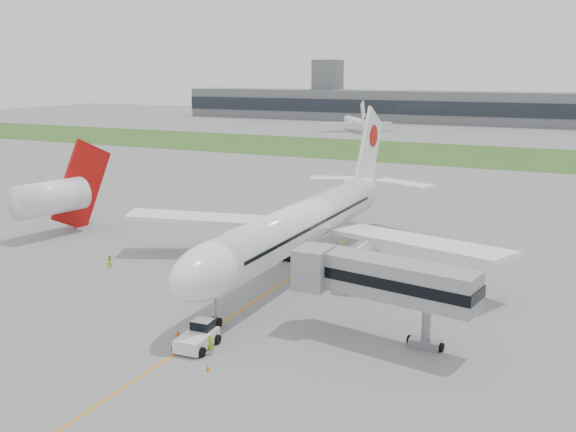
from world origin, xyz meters
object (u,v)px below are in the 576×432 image
at_px(jet_bridge, 379,278).
at_px(ground_crew_near, 211,344).
at_px(pushback_tug, 198,336).
at_px(neighbor_aircraft, 55,196).
at_px(airliner, 305,221).

xyz_separation_m(jet_bridge, ground_crew_near, (-11.32, -8.98, -4.64)).
distance_m(pushback_tug, neighbor_aircraft, 46.39).
bearing_deg(neighbor_aircraft, airliner, 11.44).
distance_m(airliner, ground_crew_near, 25.61).
height_order(airliner, neighbor_aircraft, airliner).
bearing_deg(jet_bridge, airliner, 140.87).
height_order(airliner, ground_crew_near, airliner).
bearing_deg(ground_crew_near, jet_bridge, -142.31).
xyz_separation_m(airliner, jet_bridge, (14.01, -16.04, -0.16)).
distance_m(pushback_tug, jet_bridge, 16.03).
xyz_separation_m(pushback_tug, ground_crew_near, (1.73, -0.84, -0.11)).
bearing_deg(jet_bridge, pushback_tug, -138.33).
relative_size(jet_bridge, neighbor_aircraft, 0.95).
xyz_separation_m(airliner, neighbor_aircraft, (-38.63, -0.42, -0.17)).
relative_size(ground_crew_near, neighbor_aircraft, 0.10).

